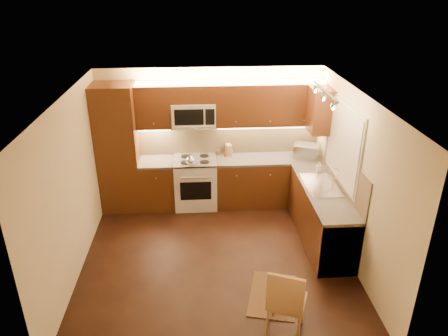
{
  "coord_description": "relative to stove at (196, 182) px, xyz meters",
  "views": [
    {
      "loc": [
        -0.23,
        -5.3,
        3.94
      ],
      "look_at": [
        0.15,
        0.55,
        1.25
      ],
      "focal_mm": 33.82,
      "sensor_mm": 36.0,
      "label": 1
    }
  ],
  "objects": [
    {
      "name": "window_blinds",
      "position": [
        2.27,
        -1.12,
        1.14
      ],
      "size": [
        0.02,
        1.36,
        1.16
      ],
      "primitive_type": "cube",
      "color": "silver",
      "rests_on": "wall_right"
    },
    {
      "name": "kettle",
      "position": [
        -0.08,
        -0.21,
        0.56
      ],
      "size": [
        0.22,
        0.22,
        0.2
      ],
      "primitive_type": null,
      "rotation": [
        0.0,
        0.0,
        -0.41
      ],
      "color": "silver",
      "rests_on": "stove"
    },
    {
      "name": "faucet",
      "position": [
        2.18,
        -1.12,
        0.59
      ],
      "size": [
        0.2,
        0.04,
        0.3
      ],
      "primitive_type": null,
      "color": "silver",
      "rests_on": "counter_right"
    },
    {
      "name": "knife_block",
      "position": [
        0.62,
        0.22,
        0.54
      ],
      "size": [
        0.12,
        0.16,
        0.21
      ],
      "primitive_type": "cube",
      "rotation": [
        0.0,
        0.0,
        0.17
      ],
      "color": "#A87B4C",
      "rests_on": "counter_back_right"
    },
    {
      "name": "ceiling",
      "position": [
        0.3,
        -1.68,
        2.04
      ],
      "size": [
        4.0,
        4.0,
        0.01
      ],
      "primitive_type": "cube",
      "color": "beige",
      "rests_on": "ground"
    },
    {
      "name": "wall_back",
      "position": [
        0.3,
        0.32,
        0.79
      ],
      "size": [
        4.0,
        0.01,
        2.5
      ],
      "primitive_type": "cube",
      "color": "beige",
      "rests_on": "ground"
    },
    {
      "name": "upper_cab_right_corner",
      "position": [
        2.12,
        -0.28,
        1.42
      ],
      "size": [
        0.35,
        0.5,
        0.75
      ],
      "primitive_type": "cube",
      "color": "#43200E",
      "rests_on": "wall_right"
    },
    {
      "name": "wall_right",
      "position": [
        2.3,
        -1.68,
        0.79
      ],
      "size": [
        0.01,
        4.0,
        2.5
      ],
      "primitive_type": "cube",
      "color": "beige",
      "rests_on": "ground"
    },
    {
      "name": "wall_front",
      "position": [
        0.3,
        -3.67,
        0.79
      ],
      "size": [
        4.0,
        0.01,
        2.5
      ],
      "primitive_type": "cube",
      "color": "beige",
      "rests_on": "ground"
    },
    {
      "name": "track_light_bar",
      "position": [
        1.85,
        -1.27,
        2.0
      ],
      "size": [
        0.04,
        1.2,
        0.03
      ],
      "primitive_type": "cube",
      "color": "silver",
      "rests_on": "ceiling"
    },
    {
      "name": "floor",
      "position": [
        0.3,
        -1.68,
        -0.46
      ],
      "size": [
        4.0,
        4.0,
        0.01
      ],
      "primitive_type": "cube",
      "color": "black",
      "rests_on": "ground"
    },
    {
      "name": "spice_jar_c",
      "position": [
        0.44,
        0.25,
        0.49
      ],
      "size": [
        0.05,
        0.05,
        0.1
      ],
      "primitive_type": "cylinder",
      "rotation": [
        0.0,
        0.0,
        -0.28
      ],
      "color": "silver",
      "rests_on": "counter_back_right"
    },
    {
      "name": "window_frame",
      "position": [
        2.29,
        -1.12,
        1.14
      ],
      "size": [
        0.03,
        1.44,
        1.24
      ],
      "primitive_type": "cube",
      "color": "silver",
      "rests_on": "wall_right"
    },
    {
      "name": "backsplash_right",
      "position": [
        2.29,
        -1.28,
        0.74
      ],
      "size": [
        0.02,
        2.0,
        0.6
      ],
      "primitive_type": "cube",
      "color": "tan",
      "rests_on": "wall_right"
    },
    {
      "name": "spice_jar_b",
      "position": [
        0.44,
        0.23,
        0.49
      ],
      "size": [
        0.06,
        0.06,
        0.09
      ],
      "primitive_type": "cylinder",
      "rotation": [
        0.0,
        0.0,
        -0.33
      ],
      "color": "brown",
      "rests_on": "counter_back_right"
    },
    {
      "name": "toaster_oven",
      "position": [
        2.02,
        0.01,
        0.56
      ],
      "size": [
        0.49,
        0.43,
        0.25
      ],
      "primitive_type": "cube",
      "rotation": [
        0.0,
        0.0,
        -0.34
      ],
      "color": "silver",
      "rests_on": "counter_back_right"
    },
    {
      "name": "counter_back_right",
      "position": [
        1.34,
        0.02,
        0.42
      ],
      "size": [
        1.92,
        0.6,
        0.04
      ],
      "primitive_type": "cube",
      "color": "#3D3A38",
      "rests_on": "base_cab_back_right"
    },
    {
      "name": "base_cab_right",
      "position": [
        2.0,
        -1.28,
        -0.03
      ],
      "size": [
        0.6,
        2.0,
        0.86
      ],
      "primitive_type": "cube",
      "color": "#43200E",
      "rests_on": "floor"
    },
    {
      "name": "counter_back_left",
      "position": [
        -0.69,
        0.02,
        0.42
      ],
      "size": [
        0.62,
        0.6,
        0.04
      ],
      "primitive_type": "cube",
      "color": "#3D3A38",
      "rests_on": "base_cab_back_left"
    },
    {
      "name": "rug",
      "position": [
        1.02,
        -2.58,
        -0.45
      ],
      "size": [
        0.81,
        1.03,
        0.01
      ],
      "primitive_type": "cube",
      "rotation": [
        0.0,
        0.0,
        -0.25
      ],
      "color": "black",
      "rests_on": "floor"
    },
    {
      "name": "microwave",
      "position": [
        0.0,
        0.14,
        1.26
      ],
      "size": [
        0.76,
        0.38,
        0.44
      ],
      "primitive_type": null,
      "color": "silver",
      "rests_on": "wall_back"
    },
    {
      "name": "stove",
      "position": [
        0.0,
        0.0,
        0.0
      ],
      "size": [
        0.76,
        0.65,
        0.92
      ],
      "primitive_type": null,
      "color": "silver",
      "rests_on": "floor"
    },
    {
      "name": "spice_jar_a",
      "position": [
        0.69,
        0.25,
        0.49
      ],
      "size": [
        0.06,
        0.06,
        0.1
      ],
      "primitive_type": "cylinder",
      "rotation": [
        0.0,
        0.0,
        -0.28
      ],
      "color": "silver",
      "rests_on": "counter_back_right"
    },
    {
      "name": "upper_cab_bridge",
      "position": [
        0.0,
        0.15,
        1.63
      ],
      "size": [
        0.76,
        0.35,
        0.31
      ],
      "primitive_type": "cube",
      "color": "#43200E",
      "rests_on": "wall_back"
    },
    {
      "name": "upper_cab_back_left",
      "position": [
        -0.69,
        0.15,
        1.42
      ],
      "size": [
        0.62,
        0.35,
        0.75
      ],
      "primitive_type": "cube",
      "color": "#43200E",
      "rests_on": "wall_back"
    },
    {
      "name": "sink",
      "position": [
        2.0,
        -1.12,
        0.52
      ],
      "size": [
        0.52,
        0.86,
        0.15
      ],
      "primitive_type": null,
      "color": "silver",
      "rests_on": "counter_right"
    },
    {
      "name": "soap_bottle",
      "position": [
        2.1,
        -0.59,
        0.52
      ],
      "size": [
        0.08,
        0.08,
        0.16
      ],
      "primitive_type": "imported",
      "rotation": [
        0.0,
        0.0,
        0.14
      ],
      "color": "#BCBCC1",
      "rests_on": "counter_right"
    },
    {
      "name": "upper_cab_back_right",
      "position": [
        1.34,
        0.15,
        1.42
      ],
      "size": [
        1.92,
        0.35,
        0.75
      ],
      "primitive_type": "cube",
      "color": "#43200E",
      "rests_on": "wall_back"
    },
    {
      "name": "base_cab_back_right",
      "position": [
        1.34,
        0.02,
        -0.03
      ],
      "size": [
        1.92,
        0.6,
        0.86
      ],
      "primitive_type": "cube",
      "color": "#43200E",
      "rests_on": "floor"
    },
    {
      "name": "counter_right",
      "position": [
        2.0,
        -1.28,
        0.42
      ],
      "size": [
        0.6,
        2.0,
        0.04
      ],
      "primitive_type": "cube",
      "color": "#3D3A38",
      "rests_on": "base_cab_right"
    },
    {
      "name": "dining_chair",
      "position": [
        1.06,
        -3.18,
        0.02
      ],
      "size": [
        0.55,
        0.55,
        0.96
      ],
      "primitive_type": null,
      "rotation": [
        0.0,
        0.0,
        -0.38
      ],
      "color": "#A87B4C",
      "rests_on": "floor"
    },
    {
      "name": "pantry",
      "position": [
        -1.35,
        0.02,
        0.69
      ],
      "size": [
        0.7,
        0.6,
        2.3
      ],
      "primitive_type": "cube",
      "color": "#43200E",
      "rests_on": "floor"
    },
    {
      "name": "base_cab_back_left",
      "position": [
        -0.69,
        0.02,
        -0.03
      ],
      "size": [
        0.62,
        0.6,
        0.86
      ],
      "primitive_type": "cube",
      "color": "#43200E",
      "rests_on": "floor"
    },
    {
      "name": "wall_left",
      "position": [
        -1.7,
        -1.68,
        0.79
      ],
      "size": [
        0.01,
        4.0,
        2.5
      ],
      "primitive_type": "cube",
      "color": "beige",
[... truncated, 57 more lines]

